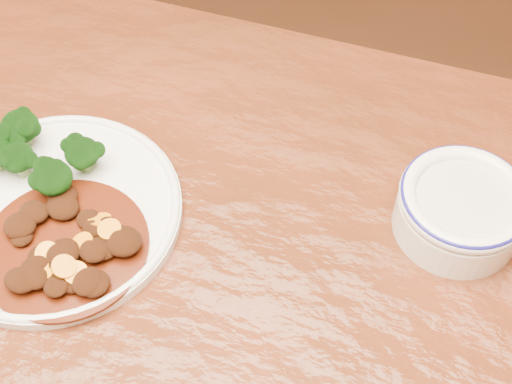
% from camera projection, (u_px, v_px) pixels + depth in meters
% --- Properties ---
extents(dining_table, '(1.59, 1.07, 0.75)m').
position_uv_depth(dining_table, '(134.00, 356.00, 0.74)').
color(dining_table, '#602410').
rests_on(dining_table, ground).
extents(dinner_plate, '(0.27, 0.27, 0.02)m').
position_uv_depth(dinner_plate, '(55.00, 211.00, 0.74)').
color(dinner_plate, white).
rests_on(dinner_plate, dining_table).
extents(broccoli_florets, '(0.13, 0.08, 0.05)m').
position_uv_depth(broccoli_florets, '(30.00, 152.00, 0.75)').
color(broccoli_florets, '#7B9E52').
rests_on(broccoli_florets, dinner_plate).
extents(mince_stew, '(0.17, 0.17, 0.03)m').
position_uv_depth(mince_stew, '(66.00, 246.00, 0.70)').
color(mince_stew, '#4B1908').
rests_on(mince_stew, dinner_plate).
extents(dip_bowl, '(0.13, 0.13, 0.06)m').
position_uv_depth(dip_bowl, '(461.00, 208.00, 0.71)').
color(dip_bowl, white).
rests_on(dip_bowl, dining_table).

